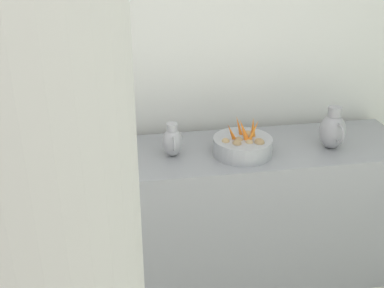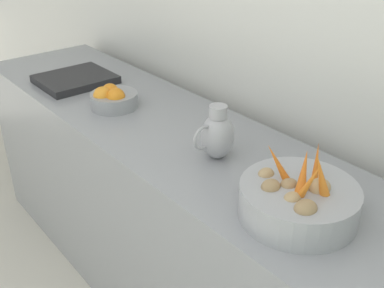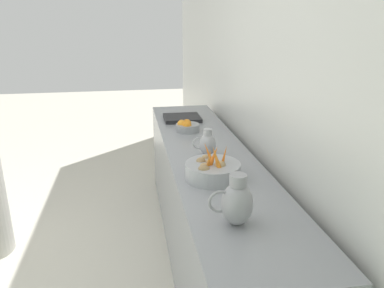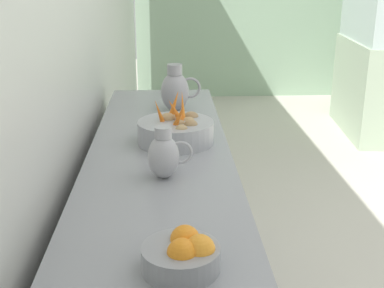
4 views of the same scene
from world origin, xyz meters
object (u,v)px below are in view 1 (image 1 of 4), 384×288
(metal_pitcher_tall, at_px, (333,130))
(metal_pitcher_short, at_px, (172,141))
(vegetable_colander, at_px, (243,145))
(orange_bowl, at_px, (61,161))
(support_column, at_px, (46,288))

(metal_pitcher_tall, relative_size, metal_pitcher_short, 1.29)
(vegetable_colander, bearing_deg, orange_bowl, -89.94)
(orange_bowl, bearing_deg, metal_pitcher_short, 94.86)
(orange_bowl, bearing_deg, metal_pitcher_tall, 89.79)
(metal_pitcher_tall, bearing_deg, vegetable_colander, -90.72)
(vegetable_colander, xyz_separation_m, support_column, (1.66, -0.85, 0.54))
(vegetable_colander, height_order, metal_pitcher_tall, metal_pitcher_tall)
(orange_bowl, distance_m, metal_pitcher_tall, 1.54)
(vegetable_colander, bearing_deg, metal_pitcher_short, -97.30)
(metal_pitcher_short, bearing_deg, vegetable_colander, 82.70)
(metal_pitcher_short, bearing_deg, support_column, -14.97)
(orange_bowl, bearing_deg, support_column, 5.15)
(metal_pitcher_tall, xyz_separation_m, support_column, (1.66, -1.39, 0.48))
(support_column, bearing_deg, metal_pitcher_short, 165.03)
(metal_pitcher_tall, distance_m, metal_pitcher_short, 0.93)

